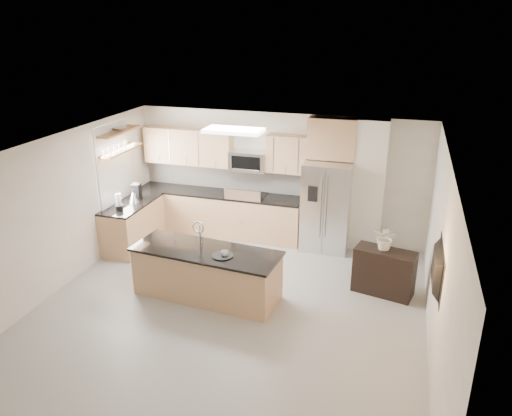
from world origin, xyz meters
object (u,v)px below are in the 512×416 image
(range, at_px, (247,216))
(island, at_px, (207,273))
(credenza, at_px, (384,272))
(platter, at_px, (223,256))
(microwave, at_px, (249,161))
(blender, at_px, (119,203))
(kettle, at_px, (133,197))
(flower_vase, at_px, (387,232))
(bowl, at_px, (119,128))
(coffee_maker, at_px, (136,191))
(cup, at_px, (225,254))
(television, at_px, (433,268))
(refrigerator, at_px, (327,206))

(range, relative_size, island, 0.46)
(credenza, relative_size, platter, 2.87)
(microwave, relative_size, blender, 2.30)
(blender, bearing_deg, microwave, 37.90)
(kettle, distance_m, flower_vase, 4.91)
(blender, relative_size, bowl, 1.01)
(kettle, xyz_separation_m, coffee_maker, (-0.07, 0.25, 0.03))
(cup, bearing_deg, bowl, 148.73)
(microwave, height_order, television, microwave)
(cup, bearing_deg, television, -9.55)
(credenza, height_order, platter, platter)
(microwave, bearing_deg, flower_vase, -29.64)
(blender, xyz_separation_m, flower_vase, (4.94, -0.02, 0.03))
(platter, bearing_deg, range, 99.50)
(platter, distance_m, bowl, 3.51)
(island, xyz_separation_m, coffee_maker, (-2.20, 1.70, 0.64))
(microwave, relative_size, refrigerator, 0.43)
(refrigerator, relative_size, flower_vase, 2.87)
(blender, distance_m, coffee_maker, 0.70)
(range, xyz_separation_m, refrigerator, (1.66, -0.05, 0.42))
(television, bearing_deg, bowl, 69.41)
(blender, relative_size, television, 0.31)
(island, distance_m, bowl, 3.42)
(island, xyz_separation_m, television, (3.41, -0.63, 0.93))
(coffee_maker, distance_m, bowl, 1.33)
(flower_vase, bearing_deg, bowl, 173.87)
(range, height_order, television, television)
(range, height_order, bowl, bowl)
(microwave, height_order, island, microwave)
(range, relative_size, bowl, 3.49)
(refrigerator, bearing_deg, kettle, -164.88)
(microwave, relative_size, bowl, 2.32)
(credenza, xyz_separation_m, kettle, (-4.92, 0.51, 0.64))
(blender, bearing_deg, island, -24.63)
(bowl, height_order, flower_vase, bowl)
(cup, height_order, coffee_maker, coffee_maker)
(coffee_maker, distance_m, television, 6.08)
(island, relative_size, cup, 21.49)
(kettle, distance_m, television, 5.92)
(range, height_order, flower_vase, flower_vase)
(refrigerator, height_order, television, refrigerator)
(platter, xyz_separation_m, flower_vase, (2.43, 1.11, 0.25))
(microwave, xyz_separation_m, credenza, (2.89, -1.67, -1.24))
(coffee_maker, xyz_separation_m, flower_vase, (4.96, -0.71, 0.03))
(range, distance_m, bowl, 3.10)
(refrigerator, height_order, bowl, bowl)
(blender, height_order, coffee_maker, blender)
(flower_vase, relative_size, television, 0.58)
(cup, height_order, bowl, bowl)
(range, bearing_deg, platter, -80.50)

